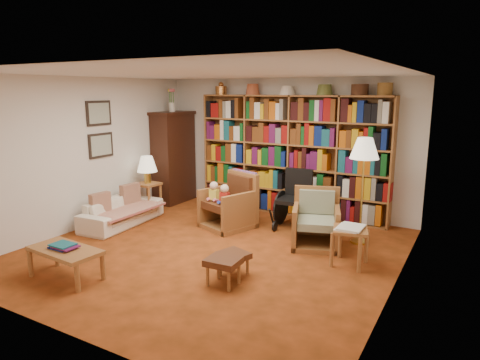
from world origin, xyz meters
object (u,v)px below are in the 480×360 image
Objects in this scene: sofa at (122,211)px; footstool_b at (223,263)px; wheelchair at (295,201)px; floor_lamp at (364,153)px; armchair_leather at (231,204)px; footstool_a at (234,257)px; side_table_lamp at (148,191)px; coffee_table at (65,252)px; side_table_papers at (350,235)px; armchair_sage at (318,224)px.

footstool_b is (2.77, -1.14, 0.04)m from sofa.
floor_lamp is at bearing -11.63° from wheelchair.
floor_lamp reaches higher than armchair_leather.
side_table_lamp is at bearing 150.08° from footstool_a.
side_table_lamp is at bearing -178.00° from armchair_leather.
footstool_a is at bearing -87.54° from wheelchair.
side_table_lamp is at bearing -168.30° from wheelchair.
side_table_lamp is (-0.10, 0.79, 0.19)m from sofa.
coffee_table is (0.99, -1.94, 0.11)m from sofa.
side_table_papers is 1.24× the size of footstool_a.
footstool_b is at bearing -130.36° from side_table_papers.
sofa is 1.89m from armchair_leather.
sofa is at bearing -82.80° from side_table_lamp.
side_table_lamp is at bearing 146.00° from footstool_b.
floor_lamp is (3.81, 1.12, 1.15)m from sofa.
floor_lamp reaches higher than side_table_papers.
armchair_leather reaches higher than side_table_lamp.
wheelchair is 1.51m from floor_lamp.
coffee_table is at bearing -147.90° from footstool_a.
side_table_papers is 1.76m from footstool_b.
coffee_table is at bearing -68.28° from side_table_lamp.
sofa is 2.75× the size of side_table_lamp.
armchair_sage is at bearing -1.21° from side_table_lamp.
armchair_sage is 1.66m from footstool_a.
side_table_papers is 1.32× the size of footstool_b.
sofa is 3.36m from armchair_sage.
floor_lamp is (0.53, 0.40, 1.06)m from armchair_sage.
wheelchair is 0.61× the size of floor_lamp.
floor_lamp is at bearing 37.24° from armchair_sage.
side_table_lamp is 4.04m from floor_lamp.
footstool_b is (2.87, -1.93, -0.15)m from side_table_lamp.
floor_lamp reaches higher than sofa.
armchair_leather is 1.08× the size of armchair_sage.
side_table_papers is at bearing -40.17° from armchair_sage.
armchair_sage is 0.92× the size of wheelchair.
sofa is 3.91m from side_table_papers.
wheelchair reaches higher than footstool_b.
sofa reaches higher than footstool_a.
footstool_a is 1.06× the size of footstool_b.
wheelchair is at bearing 134.62° from armchair_sage.
footstool_a is (-0.54, -1.56, -0.08)m from armchair_sage.
armchair_sage is at bearing -45.38° from wheelchair.
footstool_a is at bearing 95.13° from footstool_b.
side_table_papers is (3.90, 0.19, 0.19)m from sofa.
footstool_a is 0.44× the size of coffee_table.
side_table_papers is 0.55× the size of coffee_table.
armchair_leather is at bearing -67.81° from sofa.
floor_lamp is at bearing 7.19° from armchair_leather.
armchair_leather is at bearing 76.07° from coffee_table.
side_table_lamp reaches higher than side_table_papers.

